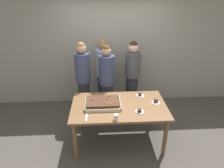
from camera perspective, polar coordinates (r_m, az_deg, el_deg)
name	(u,v)px	position (r m, az deg, el deg)	size (l,w,h in m)	color
ground_plane	(118,140)	(4.03, 1.82, -15.68)	(12.00, 12.00, 0.00)	#4C4742
interior_back_panel	(113,43)	(4.75, 0.40, 11.70)	(8.00, 0.12, 3.00)	#9E998E
party_table	(119,110)	(3.60, 1.98, -7.34)	(1.68, 0.99, 0.79)	brown
sheet_cake	(103,103)	(3.53, -2.68, -5.42)	(0.62, 0.46, 0.12)	beige
plated_slice_near_left	(156,102)	(3.69, 12.45, -4.97)	(0.15, 0.15, 0.07)	white
plated_slice_near_right	(140,95)	(3.86, 8.05, -3.11)	(0.15, 0.15, 0.07)	white
plated_slice_far_left	(140,111)	(3.39, 7.93, -7.68)	(0.15, 0.15, 0.06)	white
drink_cup_nearest	(116,117)	(3.16, 1.17, -9.50)	(0.07, 0.07, 0.10)	white
cake_server_utensil	(86,118)	(3.26, -7.35, -9.55)	(0.03, 0.20, 0.01)	silver
person_serving_front	(103,74)	(4.60, -2.51, 2.96)	(0.33, 0.33, 1.68)	#28282D
person_green_shirt_behind	(132,76)	(4.48, 5.79, 2.19)	(0.34, 0.34, 1.68)	#28282D
person_striped_tie_right	(83,80)	(4.23, -8.20, 1.02)	(0.31, 0.31, 1.73)	#28282D
person_far_right_suit	(107,82)	(4.20, -1.48, 0.55)	(0.32, 0.32, 1.67)	#28282D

